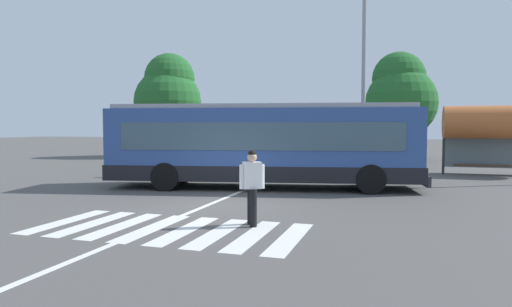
% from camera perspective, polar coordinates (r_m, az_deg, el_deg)
% --- Properties ---
extents(ground_plane, '(160.00, 160.00, 0.00)m').
position_cam_1_polar(ground_plane, '(13.11, -4.53, -6.46)').
color(ground_plane, '#514F4C').
extents(city_transit_bus, '(11.55, 4.71, 3.06)m').
position_cam_1_polar(city_transit_bus, '(16.44, 0.87, 1.09)').
color(city_transit_bus, black).
rests_on(city_transit_bus, ground_plane).
extents(pedestrian_crossing_street, '(0.51, 0.43, 1.72)m').
position_cam_1_polar(pedestrian_crossing_street, '(10.12, -0.51, -3.81)').
color(pedestrian_crossing_street, black).
rests_on(pedestrian_crossing_street, ground_plane).
extents(parked_car_red, '(1.99, 4.56, 1.35)m').
position_cam_1_polar(parked_car_red, '(27.01, -5.77, 0.20)').
color(parked_car_red, black).
rests_on(parked_car_red, ground_plane).
extents(parked_car_black, '(1.93, 4.53, 1.35)m').
position_cam_1_polar(parked_car_black, '(26.69, 0.02, 0.18)').
color(parked_car_black, black).
rests_on(parked_car_black, ground_plane).
extents(parked_car_teal, '(1.98, 4.55, 1.35)m').
position_cam_1_polar(parked_car_teal, '(25.31, 5.04, -0.01)').
color(parked_car_teal, black).
rests_on(parked_car_teal, ground_plane).
extents(parked_car_silver, '(1.96, 4.54, 1.35)m').
position_cam_1_polar(parked_car_silver, '(25.39, 11.42, -0.05)').
color(parked_car_silver, black).
rests_on(parked_car_silver, ground_plane).
extents(bus_stop_shelter, '(4.41, 1.54, 3.25)m').
position_cam_1_polar(bus_stop_shelter, '(23.51, 28.08, 3.39)').
color(bus_stop_shelter, '#28282B').
rests_on(bus_stop_shelter, ground_plane).
extents(twin_arm_street_lamp, '(4.17, 0.32, 9.31)m').
position_cam_1_polar(twin_arm_street_lamp, '(22.36, 13.59, 12.10)').
color(twin_arm_street_lamp, '#939399').
rests_on(twin_arm_street_lamp, ground_plane).
extents(background_tree_left, '(5.14, 5.14, 7.95)m').
position_cam_1_polar(background_tree_left, '(35.38, -11.10, 7.33)').
color(background_tree_left, brown).
rests_on(background_tree_left, ground_plane).
extents(background_tree_right, '(4.86, 4.86, 7.47)m').
position_cam_1_polar(background_tree_right, '(32.59, 17.93, 7.05)').
color(background_tree_right, brown).
rests_on(background_tree_right, ground_plane).
extents(crosswalk_painted_stripes, '(5.91, 2.81, 0.01)m').
position_cam_1_polar(crosswalk_painted_stripes, '(10.12, -11.09, -9.42)').
color(crosswalk_painted_stripes, silver).
rests_on(crosswalk_painted_stripes, ground_plane).
extents(lane_center_line, '(0.16, 24.00, 0.01)m').
position_cam_1_polar(lane_center_line, '(15.06, -2.71, -5.17)').
color(lane_center_line, silver).
rests_on(lane_center_line, ground_plane).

